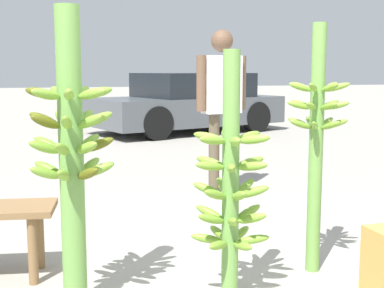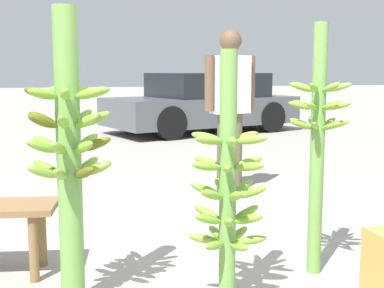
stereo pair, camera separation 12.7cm
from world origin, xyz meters
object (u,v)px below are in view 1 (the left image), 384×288
at_px(banana_stalk_center, 231,184).
at_px(vendor_person, 222,95).
at_px(banana_stalk_left, 71,152).
at_px(banana_stalk_right, 316,138).
at_px(parked_car, 189,103).

xyz_separation_m(banana_stalk_center, vendor_person, (0.88, 2.65, 0.37)).
distance_m(banana_stalk_left, vendor_person, 3.03).
bearing_deg(banana_stalk_right, parked_car, 79.82).
relative_size(banana_stalk_center, banana_stalk_right, 0.89).
bearing_deg(banana_stalk_left, banana_stalk_center, -11.31).
relative_size(banana_stalk_left, banana_stalk_right, 1.03).
bearing_deg(vendor_person, banana_stalk_left, -138.65).
bearing_deg(banana_stalk_right, banana_stalk_center, -156.86).
distance_m(banana_stalk_right, parked_car, 8.12).
bearing_deg(banana_stalk_center, parked_car, 75.58).
bearing_deg(banana_stalk_left, parked_car, 69.81).
height_order(banana_stalk_center, parked_car, banana_stalk_center).
distance_m(banana_stalk_center, banana_stalk_right, 0.78).
bearing_deg(banana_stalk_right, banana_stalk_left, -175.33).
distance_m(banana_stalk_left, banana_stalk_center, 0.89).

